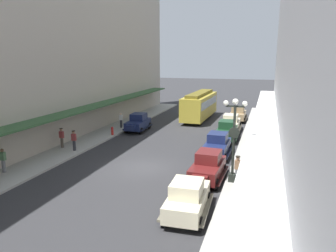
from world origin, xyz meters
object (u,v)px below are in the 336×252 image
at_px(parked_car_3, 138,122).
at_px(fire_hydrant, 112,131).
at_px(pedestrian_2, 3,160).
at_px(parked_car_4, 217,145).
at_px(pedestrian_5, 121,120).
at_px(parked_car_5, 238,113).
at_px(pedestrian_0, 256,125).
at_px(pedestrian_3, 74,140).
at_px(parked_car_0, 188,197).
at_px(parked_car_6, 231,122).
at_px(parked_car_1, 227,130).
at_px(lamp_post_with_clock, 234,137).
at_px(parked_car_2, 208,166).
at_px(streetcar, 200,105).
at_px(pedestrian_4, 237,169).
at_px(pedestrian_1, 62,138).

bearing_deg(parked_car_3, fire_hydrant, -116.23).
bearing_deg(pedestrian_2, parked_car_3, 76.77).
height_order(parked_car_4, pedestrian_5, parked_car_4).
distance_m(parked_car_5, pedestrian_0, 7.07).
bearing_deg(pedestrian_3, parked_car_0, -33.32).
height_order(parked_car_0, parked_car_5, same).
bearing_deg(parked_car_6, parked_car_1, -89.00).
height_order(lamp_post_with_clock, pedestrian_5, lamp_post_with_clock).
xyz_separation_m(parked_car_2, lamp_post_with_clock, (1.56, -0.16, 2.04)).
bearing_deg(parked_car_2, fire_hydrant, 142.56).
height_order(lamp_post_with_clock, pedestrian_0, lamp_post_with_clock).
distance_m(streetcar, pedestrian_4, 21.18).
bearing_deg(parked_car_3, pedestrian_0, 9.49).
xyz_separation_m(lamp_post_with_clock, pedestrian_4, (0.30, -0.05, -1.97)).
height_order(parked_car_6, pedestrian_2, parked_car_6).
bearing_deg(pedestrian_4, pedestrian_5, 138.57).
bearing_deg(parked_car_3, parked_car_4, -34.11).
bearing_deg(parked_car_3, pedestrian_2, -103.23).
distance_m(parked_car_4, pedestrian_3, 11.68).
height_order(streetcar, fire_hydrant, streetcar).
relative_size(lamp_post_with_clock, fire_hydrant, 6.29).
xyz_separation_m(parked_car_3, pedestrian_3, (-1.94, -8.92, 0.07)).
bearing_deg(parked_car_5, pedestrian_5, -144.46).
xyz_separation_m(parked_car_0, pedestrian_4, (1.96, 4.69, 0.07)).
bearing_deg(parked_car_4, parked_car_6, 90.00).
height_order(streetcar, pedestrian_1, streetcar).
relative_size(fire_hydrant, pedestrian_3, 0.49).
bearing_deg(parked_car_6, streetcar, 129.93).
relative_size(parked_car_4, parked_car_5, 1.00).
relative_size(lamp_post_with_clock, pedestrian_0, 3.09).
distance_m(pedestrian_1, pedestrian_3, 1.58).
bearing_deg(parked_car_3, streetcar, 59.25).
relative_size(parked_car_0, parked_car_1, 1.01).
relative_size(lamp_post_with_clock, pedestrian_5, 3.15).
distance_m(fire_hydrant, pedestrian_2, 11.91).
bearing_deg(parked_car_2, pedestrian_0, 80.20).
xyz_separation_m(streetcar, pedestrian_1, (-8.37, -16.73, -0.89)).
bearing_deg(parked_car_5, fire_hydrant, -133.64).
bearing_deg(parked_car_2, parked_car_5, 90.06).
bearing_deg(streetcar, fire_hydrant, -119.57).
relative_size(pedestrian_0, pedestrian_1, 1.00).
xyz_separation_m(parked_car_2, pedestrian_1, (-13.15, 3.15, 0.07)).
bearing_deg(parked_car_2, pedestrian_2, -166.48).
distance_m(parked_car_2, parked_car_5, 20.28).
relative_size(parked_car_3, parked_car_6, 1.01).
bearing_deg(pedestrian_0, parked_car_5, 109.60).
distance_m(fire_hydrant, pedestrian_0, 14.46).
bearing_deg(pedestrian_1, parked_car_6, 41.15).
distance_m(parked_car_1, pedestrian_4, 10.86).
bearing_deg(parked_car_6, pedestrian_4, -81.88).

